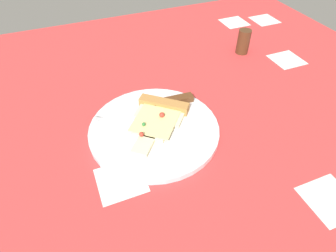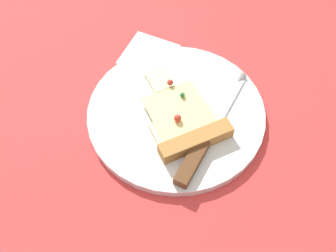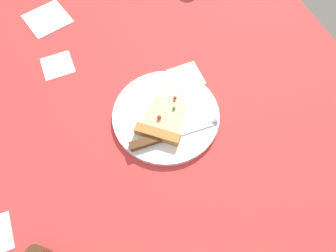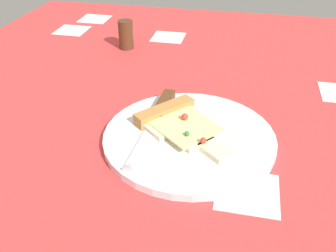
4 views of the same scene
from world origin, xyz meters
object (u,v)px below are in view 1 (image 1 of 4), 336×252
pepper_shaker (243,42)px  knife (156,105)px  plate (154,129)px  pizza_slice (158,117)px

pepper_shaker → knife: bearing=115.5°
plate → knife: knife is taller
plate → knife: size_ratio=1.22×
plate → pepper_shaker: 45.09cm
knife → pepper_shaker: (16.99, -35.61, 1.80)cm
pizza_slice → knife: pizza_slice is taller
pizza_slice → pepper_shaker: bearing=-109.3°
plate → knife: (6.47, -2.77, 1.28)cm
plate → pizza_slice: (2.00, -1.70, 1.46)cm
knife → pepper_shaker: 39.49cm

